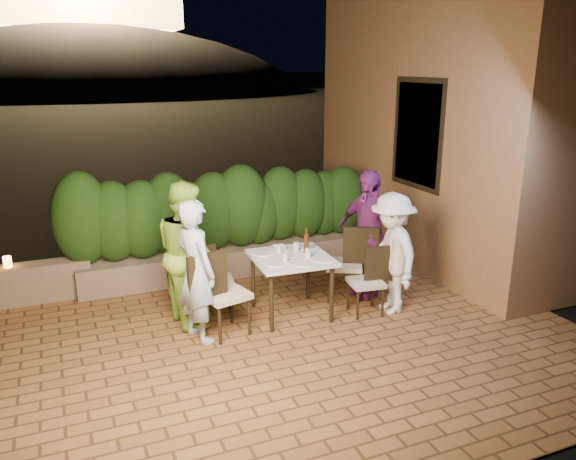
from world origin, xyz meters
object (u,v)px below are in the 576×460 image
chair_left_back (215,280)px  diner_purple (367,234)px  beer_bottle (306,240)px  chair_left_front (225,292)px  chair_right_front (366,281)px  diner_white (392,253)px  diner_blue (196,271)px  bowl (279,248)px  chair_right_back (344,263)px  parapet_lamp (7,262)px  dining_table (291,286)px  diner_green (188,252)px

chair_left_back → diner_purple: size_ratio=0.54×
beer_bottle → diner_purple: bearing=8.3°
chair_left_front → beer_bottle: bearing=-1.2°
chair_left_back → chair_right_front: bearing=-11.3°
diner_white → chair_left_front: bearing=-89.8°
diner_blue → diner_purple: bearing=-99.0°
chair_left_back → chair_right_front: (1.70, -0.64, -0.03)m
chair_right_front → bowl: bearing=-27.3°
chair_left_back → diner_purple: 2.05m
chair_right_back → parapet_lamp: size_ratio=6.95×
chair_left_back → bowl: bearing=7.8°
dining_table → bowl: bowl is taller
beer_bottle → chair_right_front: (0.62, -0.39, -0.48)m
parapet_lamp → diner_white: bearing=-24.9°
diner_green → parapet_lamp: (-2.00, 1.32, -0.28)m
diner_purple → dining_table: bearing=-96.4°
diner_white → chair_right_back: bearing=-143.5°
diner_purple → bowl: bearing=-111.2°
chair_left_front → chair_right_front: (1.73, -0.13, -0.08)m
bowl → diner_green: bearing=178.8°
bowl → diner_blue: size_ratio=0.11×
bowl → parapet_lamp: 3.42m
chair_left_back → parapet_lamp: chair_left_back is taller
dining_table → chair_right_back: bearing=13.4°
chair_right_front → chair_left_back: bearing=-12.8°
chair_left_front → parapet_lamp: 2.93m
diner_white → bowl: bearing=-114.0°
diner_green → diner_purple: diner_green is taller
chair_left_back → chair_right_back: 1.68m
bowl → diner_blue: diner_blue is taller
chair_left_back → diner_blue: 0.71m
bowl → dining_table: bearing=-84.4°
bowl → chair_right_back: chair_right_back is taller
chair_left_front → diner_green: 0.68m
chair_left_front → diner_white: 2.07m
chair_left_back → chair_left_front: bearing=-83.9°
bowl → chair_right_back: 0.91m
chair_left_front → diner_blue: diner_blue is taller
chair_right_front → diner_blue: diner_blue is taller
diner_purple → parapet_lamp: diner_purple is taller
dining_table → chair_left_back: chair_left_back is taller
diner_blue → diner_green: 0.52m
dining_table → bowl: size_ratio=5.34×
beer_bottle → diner_purple: 0.94m
diner_blue → beer_bottle: bearing=-98.2°
diner_blue → diner_purple: 2.38m
beer_bottle → chair_left_front: 1.20m
dining_table → diner_green: size_ratio=0.53×
diner_purple → chair_right_back: bearing=-104.7°
bowl → chair_left_back: size_ratio=0.18×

